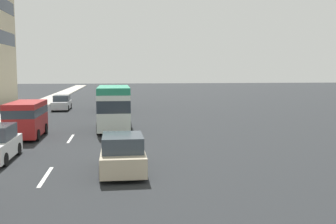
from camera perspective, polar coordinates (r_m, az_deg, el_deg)
name	(u,v)px	position (r m, az deg, el deg)	size (l,w,h in m)	color
ground_plane	(83,120)	(36.17, -11.99, -1.13)	(198.00, 198.00, 0.00)	#26282B
sidewalk_right	(2,120)	(37.34, -22.47, -1.12)	(162.00, 2.96, 0.15)	#B2ADA3
lane_stripe_mid	(46,177)	(17.53, -16.98, -8.76)	(3.20, 0.16, 0.01)	silver
lane_stripe_far	(71,139)	(26.58, -13.65, -3.69)	(3.20, 0.16, 0.01)	silver
minibus_second	(114,106)	(29.64, -7.70, 0.81)	(6.28, 2.38, 3.20)	silver
car_third	(62,103)	(45.90, -14.86, 1.24)	(4.33, 1.83, 1.63)	silver
car_fourth	(123,154)	(17.46, -6.45, -6.00)	(4.14, 1.91, 1.64)	beige
van_fifth	(114,99)	(43.91, -7.66, 1.87)	(5.15, 2.12, 2.25)	black
van_sixth	(27,117)	(27.70, -19.45, -0.70)	(4.72, 2.07, 2.33)	#A51E1E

